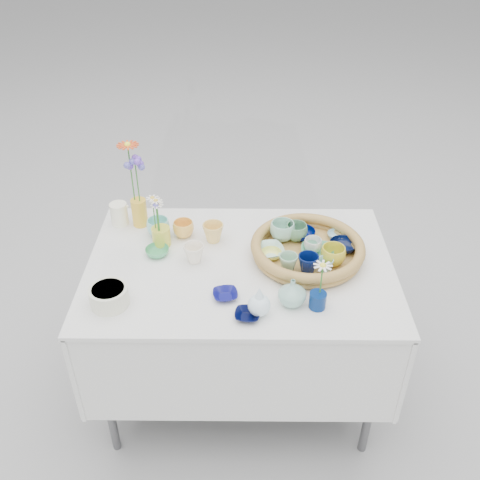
{
  "coord_description": "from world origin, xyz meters",
  "views": [
    {
      "loc": [
        0.01,
        -1.75,
        2.11
      ],
      "look_at": [
        0.0,
        0.02,
        0.87
      ],
      "focal_mm": 40.0,
      "sensor_mm": 36.0,
      "label": 1
    }
  ],
  "objects_px": {
    "display_table": "(240,386)",
    "bud_vase_seafoam": "(292,292)",
    "tall_vase_yellow": "(140,212)",
    "wicker_tray": "(307,249)"
  },
  "relations": [
    {
      "from": "wicker_tray",
      "to": "bud_vase_seafoam",
      "type": "height_order",
      "value": "bud_vase_seafoam"
    },
    {
      "from": "display_table",
      "to": "tall_vase_yellow",
      "type": "distance_m",
      "value": 0.99
    },
    {
      "from": "tall_vase_yellow",
      "to": "wicker_tray",
      "type": "bearing_deg",
      "value": -18.08
    },
    {
      "from": "display_table",
      "to": "tall_vase_yellow",
      "type": "xyz_separation_m",
      "value": [
        -0.46,
        0.29,
        0.83
      ]
    },
    {
      "from": "display_table",
      "to": "bud_vase_seafoam",
      "type": "bearing_deg",
      "value": -51.1
    },
    {
      "from": "bud_vase_seafoam",
      "to": "display_table",
      "type": "bearing_deg",
      "value": 128.9
    },
    {
      "from": "display_table",
      "to": "wicker_tray",
      "type": "bearing_deg",
      "value": 10.12
    },
    {
      "from": "wicker_tray",
      "to": "bud_vase_seafoam",
      "type": "relative_size",
      "value": 4.3
    },
    {
      "from": "display_table",
      "to": "wicker_tray",
      "type": "height_order",
      "value": "wicker_tray"
    },
    {
      "from": "wicker_tray",
      "to": "display_table",
      "type": "bearing_deg",
      "value": -169.88
    }
  ]
}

